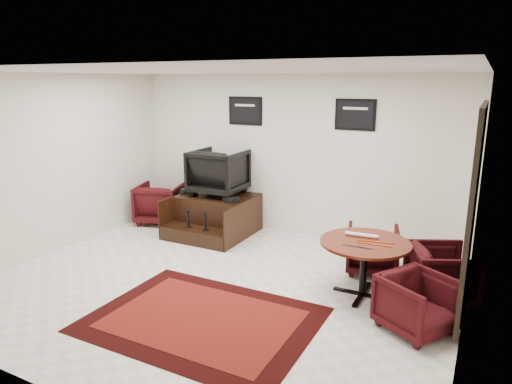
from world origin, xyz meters
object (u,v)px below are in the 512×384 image
shine_podium (215,216)px  table_chair_window (442,271)px  table_chair_back (372,247)px  meeting_table (365,248)px  shine_chair (219,170)px  table_chair_corner (417,301)px  armchair_side (160,201)px

shine_podium → table_chair_window: table_chair_window is taller
table_chair_back → meeting_table: bearing=82.0°
table_chair_back → table_chair_window: table_chair_window is taller
shine_chair → table_chair_corner: size_ratio=1.28×
table_chair_back → table_chair_corner: table_chair_back is taller
armchair_side → table_chair_window: size_ratio=1.10×
table_chair_corner → table_chair_window: bearing=22.1°
table_chair_back → table_chair_window: (0.97, -0.47, 0.02)m
armchair_side → table_chair_back: armchair_side is taller
shine_chair → armchair_side: bearing=2.3°
shine_chair → meeting_table: (3.00, -1.38, -0.49)m
shine_chair → table_chair_corner: (3.74, -1.96, -0.78)m
table_chair_back → table_chair_corner: 1.62m
table_chair_window → table_chair_corner: bearing=145.7°
shine_chair → table_chair_back: shine_chair is taller
shine_chair → table_chair_window: (3.89, -1.02, -0.75)m
shine_podium → table_chair_corner: 4.15m
table_chair_back → table_chair_window: bearing=140.6°
table_chair_window → table_chair_corner: table_chair_window is taller
armchair_side → table_chair_back: bearing=155.4°
shine_podium → table_chair_back: bearing=-8.1°
meeting_table → table_chair_corner: bearing=-37.9°
table_chair_back → table_chair_window: 1.08m
shine_podium → table_chair_window: bearing=-12.8°
meeting_table → table_chair_window: bearing=21.9°
shine_podium → table_chair_back: size_ratio=1.88×
table_chair_corner → meeting_table: bearing=83.5°
meeting_table → table_chair_corner: size_ratio=1.59×
armchair_side → table_chair_back: (4.19, -0.46, -0.05)m
table_chair_corner → shine_podium: bearing=95.5°
shine_podium → armchair_side: 1.28m
shine_chair → table_chair_window: 4.09m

